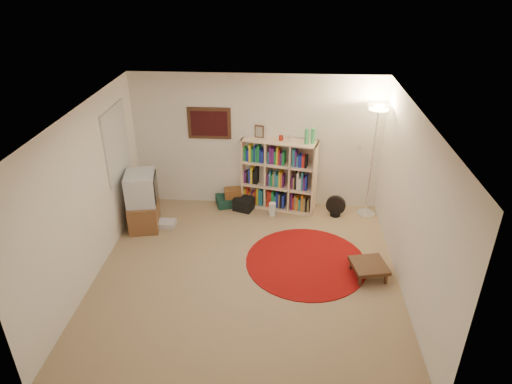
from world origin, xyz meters
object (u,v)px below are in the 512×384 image
at_px(bookshelf, 278,175).
at_px(floor_lamp, 377,125).
at_px(side_table, 369,266).
at_px(floor_fan, 336,206).
at_px(suitcase, 231,200).
at_px(tv_stand, 143,201).

height_order(bookshelf, floor_lamp, floor_lamp).
xyz_separation_m(bookshelf, floor_lamp, (1.64, -0.18, 1.08)).
bearing_deg(floor_lamp, side_table, -96.99).
xyz_separation_m(floor_fan, suitcase, (-1.95, 0.31, -0.12)).
bearing_deg(suitcase, floor_lamp, -23.03).
relative_size(tv_stand, suitcase, 1.58).
xyz_separation_m(bookshelf, tv_stand, (-2.31, -0.86, -0.16)).
bearing_deg(bookshelf, side_table, -42.62).
bearing_deg(bookshelf, tv_stand, -147.03).
xyz_separation_m(bookshelf, suitcase, (-0.88, 0.02, -0.57)).
xyz_separation_m(bookshelf, side_table, (1.41, -2.04, -0.47)).
bearing_deg(bookshelf, floor_lamp, 6.27).
relative_size(bookshelf, tv_stand, 1.59).
distance_m(floor_fan, tv_stand, 3.44).
relative_size(bookshelf, floor_fan, 3.97).
relative_size(floor_fan, side_table, 0.70).
bearing_deg(suitcase, bookshelf, -19.66).
height_order(floor_fan, side_table, floor_fan).
distance_m(bookshelf, floor_lamp, 1.97).
bearing_deg(floor_lamp, bookshelf, 173.63).
bearing_deg(floor_fan, suitcase, -175.73).
bearing_deg(floor_lamp, tv_stand, -170.33).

